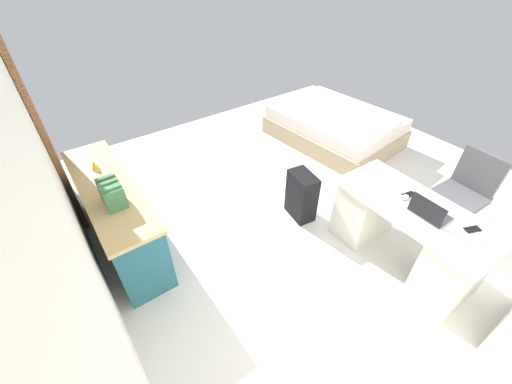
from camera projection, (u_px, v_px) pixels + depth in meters
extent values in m
plane|color=silver|center=(307.00, 205.00, 3.98)|extent=(5.84, 5.84, 0.00)
cube|color=white|center=(45.00, 184.00, 1.97)|extent=(4.37, 0.10, 2.87)
cube|color=brown|center=(44.00, 135.00, 3.30)|extent=(0.88, 0.05, 2.04)
cube|color=silver|center=(416.00, 208.00, 2.88)|extent=(1.46, 0.70, 0.04)
cube|color=beige|center=(452.00, 269.00, 2.80)|extent=(0.42, 0.61, 0.69)
cube|color=beige|center=(365.00, 208.00, 3.42)|extent=(0.42, 0.61, 0.69)
cylinder|color=black|center=(443.00, 226.00, 3.67)|extent=(0.52, 0.52, 0.04)
cylinder|color=black|center=(450.00, 214.00, 3.55)|extent=(0.06, 0.06, 0.42)
cube|color=#4C4C51|center=(459.00, 197.00, 3.39)|extent=(0.48, 0.48, 0.08)
cube|color=#4C4C51|center=(480.00, 171.00, 3.31)|extent=(0.44, 0.08, 0.44)
cube|color=#235B6B|center=(117.00, 216.00, 3.29)|extent=(1.76, 0.44, 0.73)
cube|color=tan|center=(106.00, 187.00, 3.04)|extent=(1.80, 0.48, 0.04)
cube|color=#1E4E5B|center=(156.00, 241.00, 3.25)|extent=(0.67, 0.01, 0.26)
cube|color=#1E4E5B|center=(130.00, 200.00, 3.74)|extent=(0.67, 0.01, 0.26)
cube|color=tan|center=(333.00, 132.00, 5.17)|extent=(2.01, 1.56, 0.28)
cube|color=silver|center=(335.00, 118.00, 5.01)|extent=(1.95, 1.49, 0.20)
cube|color=white|center=(374.00, 125.00, 4.53)|extent=(0.54, 0.72, 0.10)
cube|color=black|center=(301.00, 196.00, 3.66)|extent=(0.39, 0.27, 0.59)
cube|color=#333338|center=(430.00, 214.00, 2.79)|extent=(0.32, 0.23, 0.02)
cube|color=black|center=(427.00, 209.00, 2.68)|extent=(0.31, 0.02, 0.19)
ellipsoid|color=white|center=(405.00, 197.00, 2.95)|extent=(0.06, 0.10, 0.03)
cube|color=black|center=(472.00, 229.00, 2.64)|extent=(0.11, 0.15, 0.01)
cube|color=black|center=(409.00, 195.00, 2.99)|extent=(0.09, 0.15, 0.01)
cylinder|color=silver|center=(479.00, 244.00, 2.51)|extent=(0.11, 0.11, 0.01)
cylinder|color=silver|center=(487.00, 232.00, 2.42)|extent=(0.02, 0.02, 0.28)
cone|color=white|center=(489.00, 214.00, 2.36)|extent=(0.11, 0.11, 0.09)
cube|color=#396F44|center=(116.00, 201.00, 2.70)|extent=(0.04, 0.17, 0.21)
cube|color=#3C7A47|center=(114.00, 198.00, 2.72)|extent=(0.04, 0.17, 0.23)
cube|color=teal|center=(113.00, 195.00, 2.74)|extent=(0.03, 0.17, 0.22)
cube|color=#4D7138|center=(111.00, 192.00, 2.76)|extent=(0.04, 0.17, 0.24)
cube|color=maroon|center=(111.00, 192.00, 2.80)|extent=(0.04, 0.17, 0.20)
cube|color=#41744A|center=(109.00, 188.00, 2.81)|extent=(0.03, 0.17, 0.24)
cube|color=brown|center=(108.00, 186.00, 2.85)|extent=(0.03, 0.17, 0.22)
cone|color=gold|center=(95.00, 165.00, 3.20)|extent=(0.08, 0.08, 0.11)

